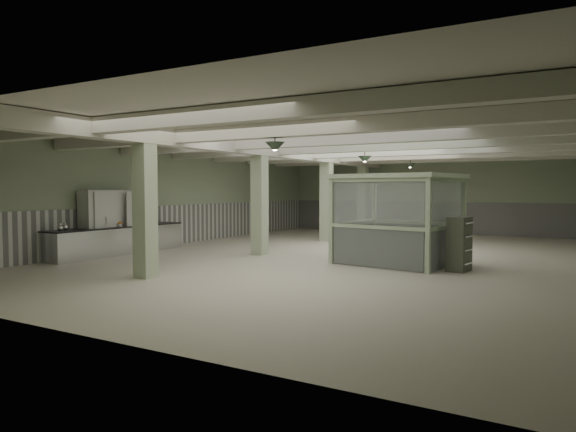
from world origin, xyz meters
The scene contains 30 objects.
floor centered at (0.00, 0.00, 0.00)m, with size 20.00×20.00×0.00m, color beige.
ceiling centered at (0.00, 0.00, 3.60)m, with size 14.00×20.00×0.02m, color beige.
wall_back centered at (0.00, 10.00, 1.80)m, with size 14.00×0.02×3.60m, color #99A987.
wall_front centered at (0.00, -10.00, 1.80)m, with size 14.00×0.02×3.60m, color #99A987.
wall_left centered at (-7.00, 0.00, 1.80)m, with size 0.02×20.00×3.60m, color #99A987.
wainscot_left centered at (-6.97, 0.00, 0.75)m, with size 0.05×19.90×1.50m, color silver.
wainscot_back centered at (0.00, 9.97, 0.75)m, with size 13.90×0.05×1.50m, color silver.
girder centered at (-2.50, 0.00, 3.38)m, with size 0.45×19.90×0.40m, color beige.
beam_a centered at (0.00, -7.50, 3.42)m, with size 13.90×0.35×0.32m, color beige.
beam_b centered at (0.00, -5.00, 3.42)m, with size 13.90×0.35×0.32m, color beige.
beam_c centered at (0.00, -2.50, 3.42)m, with size 13.90×0.35×0.32m, color beige.
beam_d centered at (0.00, 0.00, 3.42)m, with size 13.90×0.35×0.32m, color beige.
beam_e centered at (0.00, 2.50, 3.42)m, with size 13.90×0.35×0.32m, color beige.
beam_f centered at (0.00, 5.00, 3.42)m, with size 13.90×0.35×0.32m, color beige.
beam_g centered at (0.00, 7.50, 3.42)m, with size 13.90×0.35×0.32m, color beige.
column_a centered at (-2.50, -6.00, 1.80)m, with size 0.42×0.42×3.60m, color #B3C49E.
column_b centered at (-2.50, -1.00, 1.80)m, with size 0.42×0.42×3.60m, color #B3C49E.
column_c centered at (-2.50, 4.00, 1.80)m, with size 0.42×0.42×3.60m, color #B3C49E.
column_d centered at (-2.50, 8.00, 1.80)m, with size 0.42×0.42×3.60m, color #B3C49E.
pendant_front centered at (0.50, -5.00, 3.05)m, with size 0.44×0.44×0.22m, color #334433.
pendant_mid centered at (0.50, 0.50, 3.05)m, with size 0.44×0.44×0.22m, color #334433.
pendant_back centered at (0.50, 5.50, 3.05)m, with size 0.44×0.44×0.22m, color #334433.
prep_counter centered at (-6.54, -3.20, 0.46)m, with size 0.89×5.11×0.91m.
pitcher_near centered at (-6.49, -5.20, 1.02)m, with size 0.17×0.19×0.24m, color #B8B9BD, non-canonical shape.
pitcher_far centered at (-6.38, -5.45, 1.02)m, with size 0.17×0.19×0.25m, color #B8B9BD, non-canonical shape.
veg_colander centered at (-6.55, -3.68, 0.99)m, with size 0.40×0.40×0.18m, color #424147, non-canonical shape.
orange_bowl centered at (-6.41, -3.28, 0.95)m, with size 0.26×0.26×0.09m, color #B2B2B7.
walkin_cooler centered at (-6.62, -3.38, 0.98)m, with size 0.82×2.14×1.96m.
guard_booth centered at (1.97, -0.71, 1.72)m, with size 3.53×3.13×2.53m.
filing_cabinet centered at (3.79, -1.30, 0.70)m, with size 0.45×0.65×1.40m, color #515648.
Camera 1 is at (6.46, -14.87, 2.11)m, focal length 32.00 mm.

